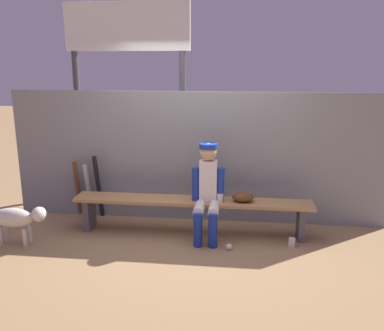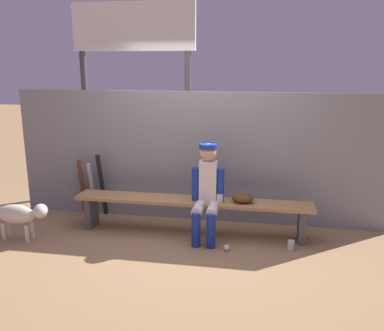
# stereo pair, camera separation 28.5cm
# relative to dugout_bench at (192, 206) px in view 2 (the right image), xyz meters

# --- Properties ---
(ground_plane) EXTENTS (30.00, 30.00, 0.00)m
(ground_plane) POSITION_rel_dugout_bench_xyz_m (0.00, 0.00, -0.37)
(ground_plane) COLOR #9E7A51
(chainlink_fence) EXTENTS (5.19, 0.03, 1.80)m
(chainlink_fence) POSITION_rel_dugout_bench_xyz_m (0.00, 0.50, 0.53)
(chainlink_fence) COLOR gray
(chainlink_fence) RESTS_ON ground_plane
(dugout_bench) EXTENTS (3.06, 0.36, 0.46)m
(dugout_bench) POSITION_rel_dugout_bench_xyz_m (0.00, 0.00, 0.00)
(dugout_bench) COLOR #AD7F4C
(dugout_bench) RESTS_ON ground_plane
(player_seated) EXTENTS (0.41, 0.55, 1.20)m
(player_seated) POSITION_rel_dugout_bench_xyz_m (0.21, -0.11, 0.28)
(player_seated) COLOR silver
(player_seated) RESTS_ON ground_plane
(baseball_glove) EXTENTS (0.28, 0.20, 0.12)m
(baseball_glove) POSITION_rel_dugout_bench_xyz_m (0.65, 0.00, 0.15)
(baseball_glove) COLOR #593819
(baseball_glove) RESTS_ON dugout_bench
(bat_aluminum_black) EXTENTS (0.08, 0.24, 0.93)m
(bat_aluminum_black) POSITION_rel_dugout_bench_xyz_m (-1.38, 0.40, 0.09)
(bat_aluminum_black) COLOR black
(bat_aluminum_black) RESTS_ON ground_plane
(bat_aluminum_silver) EXTENTS (0.07, 0.24, 0.80)m
(bat_aluminum_silver) POSITION_rel_dugout_bench_xyz_m (-1.54, 0.41, 0.02)
(bat_aluminum_silver) COLOR #B7B7BC
(bat_aluminum_silver) RESTS_ON ground_plane
(bat_wood_dark) EXTENTS (0.12, 0.28, 0.84)m
(bat_wood_dark) POSITION_rel_dugout_bench_xyz_m (-1.70, 0.42, 0.05)
(bat_wood_dark) COLOR brown
(bat_wood_dark) RESTS_ON ground_plane
(baseball) EXTENTS (0.07, 0.07, 0.07)m
(baseball) POSITION_rel_dugout_bench_xyz_m (0.50, -0.44, -0.34)
(baseball) COLOR white
(baseball) RESTS_ON ground_plane
(cup_on_ground) EXTENTS (0.08, 0.08, 0.11)m
(cup_on_ground) POSITION_rel_dugout_bench_xyz_m (1.25, -0.26, -0.32)
(cup_on_ground) COLOR silver
(cup_on_ground) RESTS_ON ground_plane
(cup_on_bench) EXTENTS (0.08, 0.08, 0.11)m
(cup_on_bench) POSITION_rel_dugout_bench_xyz_m (0.36, -0.05, 0.15)
(cup_on_bench) COLOR silver
(cup_on_bench) RESTS_ON dugout_bench
(scoreboard) EXTENTS (2.21, 0.27, 3.31)m
(scoreboard) POSITION_rel_dugout_bench_xyz_m (-1.09, 1.39, 1.94)
(scoreboard) COLOR #3F3F42
(scoreboard) RESTS_ON ground_plane
(dog) EXTENTS (0.84, 0.20, 0.49)m
(dog) POSITION_rel_dugout_bench_xyz_m (-2.07, -0.57, -0.04)
(dog) COLOR beige
(dog) RESTS_ON ground_plane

